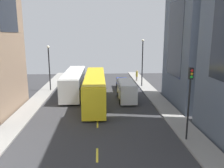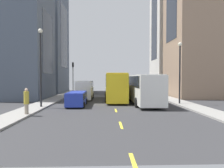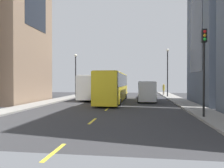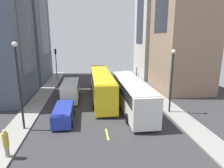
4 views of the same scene
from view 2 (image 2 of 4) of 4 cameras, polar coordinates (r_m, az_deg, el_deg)
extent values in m
plane|color=#333335|center=(28.40, 0.11, -4.44)|extent=(42.30, 42.30, 0.00)
cube|color=gray|center=(29.78, 15.77, -4.07)|extent=(2.26, 44.00, 0.15)
cube|color=gray|center=(29.22, -15.86, -4.18)|extent=(2.26, 44.00, 0.15)
cube|color=yellow|center=(49.32, -0.77, -1.83)|extent=(0.16, 2.00, 0.01)
cube|color=yellow|center=(43.33, -0.61, -2.32)|extent=(0.16, 2.00, 0.01)
cube|color=yellow|center=(37.35, -0.39, -2.96)|extent=(0.16, 2.00, 0.01)
cube|color=yellow|center=(31.38, -0.09, -3.84)|extent=(0.16, 2.00, 0.01)
cube|color=yellow|center=(25.42, 0.35, -5.14)|extent=(0.16, 2.00, 0.01)
cube|color=yellow|center=(19.48, 1.07, -7.23)|extent=(0.16, 2.00, 0.01)
cube|color=yellow|center=(13.60, 2.44, -11.14)|extent=(0.16, 2.00, 0.01)
cube|color=yellow|center=(7.89, 6.02, -20.81)|extent=(0.16, 2.00, 0.01)
cube|color=beige|center=(47.64, 16.10, 16.47)|extent=(7.62, 8.77, 30.48)
cube|color=#1E232D|center=(47.64, 16.10, 16.47)|extent=(7.69, 4.82, 16.76)
cube|color=#4C5666|center=(45.57, -16.96, 12.21)|extent=(6.36, 11.61, 22.82)
cube|color=#1E232D|center=(45.57, -16.96, 12.21)|extent=(6.43, 6.39, 12.55)
cube|color=#4C5666|center=(33.54, -23.16, 10.22)|extent=(7.19, 9.45, 16.17)
cube|color=#1E232D|center=(33.54, -23.16, 10.22)|extent=(7.27, 5.20, 8.89)
cube|color=silver|center=(25.60, 8.15, -1.14)|extent=(2.55, 12.87, 3.00)
cube|color=black|center=(25.57, 8.16, 0.77)|extent=(2.60, 11.84, 1.20)
cube|color=beige|center=(25.57, 8.17, 2.31)|extent=(2.45, 12.36, 0.08)
cylinder|color=black|center=(22.07, 12.98, -4.93)|extent=(0.46, 1.00, 1.00)
cylinder|color=black|center=(21.59, 6.93, -5.05)|extent=(0.46, 1.00, 1.00)
cylinder|color=black|center=(29.82, 9.02, -3.20)|extent=(0.46, 1.00, 1.00)
cylinder|color=black|center=(29.46, 4.53, -3.24)|extent=(0.46, 1.00, 1.00)
cube|color=yellow|center=(29.77, 0.67, -0.57)|extent=(2.45, 14.60, 3.30)
cube|color=black|center=(29.75, 0.67, 1.08)|extent=(2.50, 13.43, 1.48)
cube|color=gold|center=(29.76, 0.67, 2.69)|extent=(2.35, 14.01, 0.08)
cylinder|color=black|center=(25.46, 3.68, -4.29)|extent=(0.44, 0.76, 0.76)
cylinder|color=black|center=(25.34, -1.41, -4.31)|extent=(0.44, 0.76, 0.76)
cylinder|color=black|center=(34.44, 2.20, -2.73)|extent=(0.44, 0.76, 0.76)
cylinder|color=black|center=(34.35, -1.56, -2.74)|extent=(0.44, 0.76, 0.76)
cube|color=white|center=(29.36, -7.42, -1.61)|extent=(2.05, 5.71, 2.30)
cube|color=black|center=(29.32, -7.42, -0.14)|extent=(2.09, 5.25, 0.69)
cube|color=silver|center=(29.31, -7.43, 0.71)|extent=(1.97, 5.48, 0.08)
cylinder|color=black|center=(27.59, -5.81, -3.87)|extent=(0.37, 0.72, 0.72)
cylinder|color=black|center=(27.78, -9.70, -3.85)|extent=(0.37, 0.72, 0.72)
cylinder|color=black|center=(31.11, -5.37, -3.24)|extent=(0.37, 0.72, 0.72)
cylinder|color=black|center=(31.28, -8.82, -3.23)|extent=(0.37, 0.72, 0.72)
cube|color=#2338AD|center=(22.76, -9.58, -3.95)|extent=(1.79, 4.72, 1.26)
cube|color=black|center=(22.73, -9.58, -3.15)|extent=(1.82, 4.35, 0.53)
cube|color=navy|center=(22.71, -9.59, -2.26)|extent=(1.72, 4.54, 0.08)
cylinder|color=black|center=(21.28, -7.89, -5.66)|extent=(0.32, 0.62, 0.62)
cylinder|color=black|center=(21.51, -12.28, -5.61)|extent=(0.32, 0.62, 0.62)
cylinder|color=black|center=(24.17, -7.18, -4.78)|extent=(0.32, 0.62, 0.62)
cylinder|color=black|center=(24.37, -11.04, -4.75)|extent=(0.32, 0.62, 0.62)
cylinder|color=navy|center=(44.54, 10.82, -1.51)|extent=(0.25, 0.25, 0.84)
cylinder|color=gray|center=(44.50, 10.82, -0.35)|extent=(0.33, 0.33, 0.98)
sphere|color=beige|center=(44.49, 10.83, 0.45)|extent=(0.26, 0.26, 0.26)
cylinder|color=gray|center=(18.00, -22.31, -6.35)|extent=(0.30, 0.30, 0.80)
cylinder|color=gold|center=(17.89, -22.34, -3.49)|extent=(0.40, 0.40, 1.00)
sphere|color=beige|center=(17.85, -22.36, -1.49)|extent=(0.25, 0.25, 0.25)
cylinder|color=black|center=(41.81, -10.59, 1.15)|extent=(0.14, 0.14, 5.02)
cube|color=black|center=(41.89, -10.61, 5.20)|extent=(0.32, 0.32, 0.90)
sphere|color=red|center=(42.08, -10.58, 5.53)|extent=(0.20, 0.20, 0.20)
sphere|color=orange|center=(42.06, -10.58, 5.19)|extent=(0.20, 0.20, 0.20)
sphere|color=green|center=(42.05, -10.58, 4.84)|extent=(0.20, 0.20, 0.20)
cylinder|color=black|center=(21.95, -18.88, 3.68)|extent=(0.18, 0.18, 7.35)
sphere|color=silver|center=(22.42, -18.97, 13.57)|extent=(0.44, 0.44, 0.44)
cylinder|color=black|center=(24.65, 18.01, 2.43)|extent=(0.18, 0.18, 6.46)
sphere|color=silver|center=(24.94, 18.08, 10.29)|extent=(0.44, 0.44, 0.44)
camera|label=1|loc=(58.61, -1.17, 7.02)|focal=36.63mm
camera|label=3|loc=(56.43, -4.02, 1.14)|focal=34.01mm
camera|label=4|loc=(6.59, -10.25, 54.24)|focal=30.99mm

